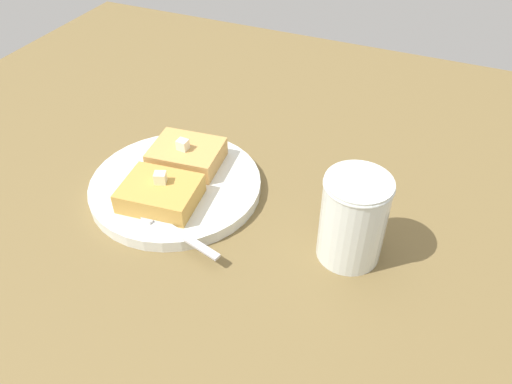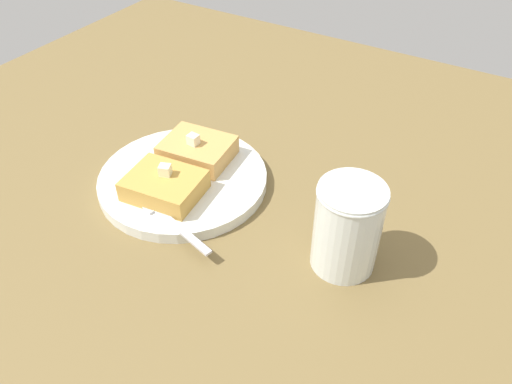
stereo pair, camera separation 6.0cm
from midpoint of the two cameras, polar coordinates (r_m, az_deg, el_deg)
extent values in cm
cube|color=brown|center=(74.67, -4.83, 3.52)|extent=(96.91, 96.91, 2.85)
cylinder|color=silver|center=(67.72, -5.84, 1.35)|extent=(22.62, 22.62, 1.58)
torus|color=navy|center=(67.47, -5.86, 1.60)|extent=(22.62, 22.62, 0.80)
cube|color=tan|center=(69.32, -4.26, 4.74)|extent=(8.43, 10.02, 2.69)
cube|color=gold|center=(63.62, -7.81, 0.64)|extent=(8.43, 10.02, 2.69)
cube|color=#F7EBC9|center=(67.78, -4.70, 5.91)|extent=(1.35, 1.48, 1.42)
cube|color=#F7F1C3|center=(62.70, -7.70, 2.38)|extent=(1.70, 1.78, 1.42)
cube|color=silver|center=(58.95, -5.61, -4.57)|extent=(3.50, 9.88, 0.36)
cube|color=silver|center=(62.85, -9.31, -1.55)|extent=(2.86, 3.28, 0.36)
cube|color=silver|center=(64.51, -11.48, -0.59)|extent=(1.15, 3.17, 0.36)
cube|color=silver|center=(64.71, -11.08, -0.37)|extent=(1.15, 3.17, 0.36)
cube|color=silver|center=(64.92, -10.69, -0.15)|extent=(1.15, 3.17, 0.36)
cube|color=silver|center=(65.13, -10.30, 0.07)|extent=(1.15, 3.17, 0.36)
cylinder|color=#4B1C0C|center=(56.42, 13.21, -5.22)|extent=(6.74, 6.74, 7.78)
cylinder|color=silver|center=(55.37, 13.45, -4.12)|extent=(7.33, 7.33, 10.82)
torus|color=silver|center=(52.10, 14.27, -0.23)|extent=(7.54, 7.54, 0.50)
camera|label=1|loc=(0.03, -87.13, 2.44)|focal=35.00mm
camera|label=2|loc=(0.03, 92.87, -2.44)|focal=35.00mm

